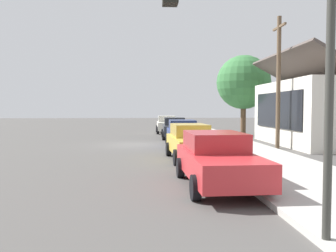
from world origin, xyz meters
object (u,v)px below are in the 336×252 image
Objects in this scene: car_charcoal at (174,128)px; traffic_light_main at (266,36)px; car_ivory at (167,124)px; fire_hydrant_red at (224,148)px; utility_pole_wooden at (278,80)px; shade_tree at (244,82)px; car_navy at (183,133)px; car_cherry at (217,159)px; car_mustard at (191,142)px.

traffic_light_main is (21.56, -0.32, 2.68)m from car_charcoal.
car_ivory is 6.25× the size of fire_hydrant_red.
shade_tree is at bearing 176.13° from utility_pole_wooden.
traffic_light_main is 7.32× the size of fire_hydrant_red.
car_navy is 16.14m from traffic_light_main.
car_ivory is at bearing 178.78° from car_cherry.
car_mustard is 0.64× the size of utility_pole_wooden.
car_charcoal and car_navy have the same top height.
car_ivory is 11.65m from car_navy.
car_navy is 5.75m from fire_hydrant_red.
car_charcoal is at bearing 178.12° from car_cherry.
traffic_light_main reaches higher than car_charcoal.
fire_hydrant_red is (17.24, 1.56, -0.32)m from car_ivory.
shade_tree is 1.29× the size of traffic_light_main.
car_navy is 5.57m from car_mustard.
car_ivory is at bearing -120.34° from shade_tree.
fire_hydrant_red is (-10.32, 1.66, -2.99)m from traffic_light_main.
car_cherry is at bearing 177.44° from traffic_light_main.
shade_tree is at bearing 144.69° from car_navy.
fire_hydrant_red is (4.05, -4.00, -3.43)m from utility_pole_wooden.
car_cherry is 11.40m from utility_pole_wooden.
traffic_light_main is at bearing 0.81° from car_charcoal.
car_mustard is at bearing -24.45° from shade_tree.
car_charcoal and car_cherry have the same top height.
car_navy is at bearing -36.61° from shade_tree.
car_mustard is 0.98× the size of car_cherry.
car_mustard is 6.78× the size of fire_hydrant_red.
car_charcoal is 16.70m from car_cherry.
car_charcoal reaches higher than fire_hydrant_red.
car_charcoal is 11.21m from car_mustard.
car_cherry is 0.95× the size of traffic_light_main.
utility_pole_wooden is (7.18, 5.34, 3.12)m from car_charcoal.
traffic_light_main is (4.86, -0.22, 2.67)m from car_cherry.
car_ivory is 14.65m from utility_pole_wooden.
car_ivory is at bearing -157.14° from utility_pole_wooden.
car_ivory is 0.59× the size of utility_pole_wooden.
shade_tree is at bearing 165.24° from traffic_light_main.
car_navy is at bearing 1.87° from car_ivory.
utility_pole_wooden is (13.19, 5.56, 3.12)m from car_ivory.
shade_tree is at bearing 60.29° from car_ivory.
car_ivory is 22.70m from car_cherry.
car_mustard is 10.69m from traffic_light_main.
utility_pole_wooden is at bearing 158.51° from traffic_light_main.
car_ivory is 27.69m from traffic_light_main.
fire_hydrant_red is (5.59, 1.31, -0.32)m from car_navy.
car_mustard is 7.51m from utility_pole_wooden.
utility_pole_wooden is at bearing 148.72° from car_cherry.
car_navy is 0.91× the size of traffic_light_main.
car_cherry reaches higher than fire_hydrant_red.
car_ivory is at bearing -174.83° from fire_hydrant_red.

